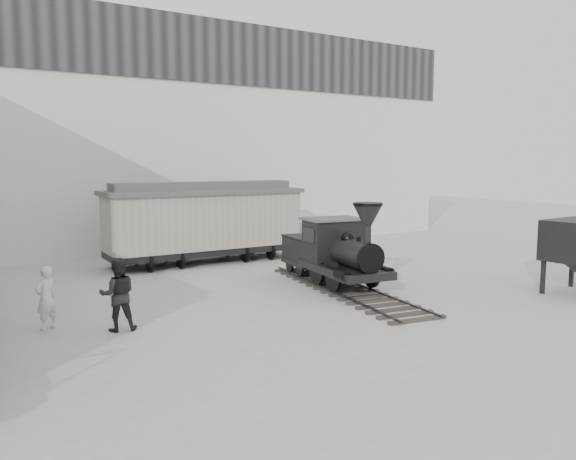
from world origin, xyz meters
TOP-DOWN VIEW (x-y plane):
  - ground at (0.00, 0.00)m, footprint 90.00×90.00m
  - north_wall at (0.00, 14.98)m, footprint 34.00×2.51m
  - locomotive at (2.36, 3.80)m, footprint 2.99×8.51m
  - boxcar at (0.47, 10.58)m, footprint 8.40×2.66m
  - visitor_a at (-6.86, 3.70)m, footprint 0.72×0.65m
  - visitor_b at (-5.33, 2.66)m, footprint 1.04×0.89m

SIDE VIEW (x-z plane):
  - ground at x=0.00m, z-range 0.00..0.00m
  - visitor_a at x=-6.86m, z-range 0.00..1.64m
  - visitor_b at x=-5.33m, z-range 0.00..1.87m
  - locomotive at x=2.36m, z-range -0.39..2.56m
  - boxcar at x=0.47m, z-range 0.08..3.52m
  - north_wall at x=0.00m, z-range 0.05..11.05m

